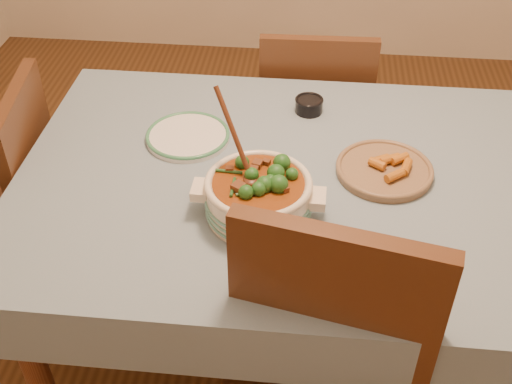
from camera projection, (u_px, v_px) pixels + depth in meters
floor at (305, 347)px, 2.25m from camera, size 4.50×4.50×0.00m
dining_table at (316, 203)px, 1.83m from camera, size 1.68×1.08×0.76m
stew_casserole at (258, 194)px, 1.61m from camera, size 0.34×0.27×0.32m
white_plate at (188, 136)px, 1.91m from camera, size 0.30×0.30×0.02m
condiment_bowl at (309, 104)px, 2.02m from camera, size 0.11×0.11×0.05m
fried_plate at (385, 168)px, 1.77m from camera, size 0.33×0.33×0.05m
chair_far at (314, 116)px, 2.49m from camera, size 0.42×0.42×0.88m
chair_left at (7, 197)px, 2.09m from camera, size 0.47×0.47×0.90m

